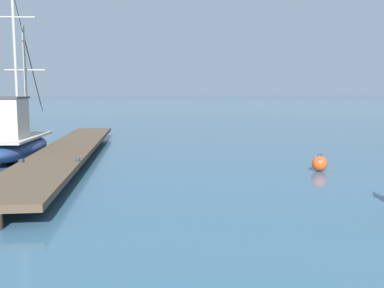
% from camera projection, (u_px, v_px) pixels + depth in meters
% --- Properties ---
extents(floating_dock, '(2.19, 16.77, 0.53)m').
position_uv_depth(floating_dock, '(69.00, 150.00, 15.99)').
color(floating_dock, brown).
rests_on(floating_dock, ground).
extents(fishing_boat_0, '(2.04, 5.76, 6.46)m').
position_uv_depth(fishing_boat_0, '(16.00, 140.00, 15.77)').
color(fishing_boat_0, navy).
rests_on(fishing_boat_0, ground).
extents(mooring_buoy, '(0.48, 0.48, 0.55)m').
position_uv_depth(mooring_buoy, '(320.00, 164.00, 13.66)').
color(mooring_buoy, '#E04C1E').
rests_on(mooring_buoy, ground).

